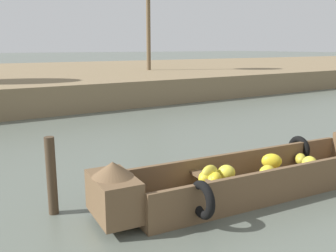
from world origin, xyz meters
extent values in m
plane|color=#596056|center=(0.00, 10.00, 0.00)|extent=(300.00, 300.00, 0.00)
cube|color=#7F6B4C|center=(0.00, 23.60, 0.52)|extent=(160.00, 20.00, 1.04)
cube|color=brown|center=(0.27, 4.95, 0.06)|extent=(4.62, 1.54, 0.12)
cube|color=brown|center=(0.32, 5.44, 0.34)|extent=(4.52, 0.55, 0.44)
cube|color=brown|center=(0.21, 4.45, 0.34)|extent=(4.52, 0.55, 0.44)
cube|color=brown|center=(-2.25, 5.21, 0.40)|extent=(0.61, 0.97, 0.56)
cone|color=brown|center=(-2.25, 5.21, 0.78)|extent=(0.61, 0.61, 0.20)
cube|color=brown|center=(-0.70, 5.05, 0.36)|extent=(0.30, 0.99, 0.05)
torus|color=black|center=(1.84, 5.41, 0.38)|extent=(0.17, 0.53, 0.52)
torus|color=black|center=(-1.31, 4.49, 0.38)|extent=(0.17, 0.53, 0.52)
ellipsoid|color=yellow|center=(-0.65, 5.05, 0.36)|extent=(0.29, 0.32, 0.20)
ellipsoid|color=yellow|center=(1.23, 4.71, 0.37)|extent=(0.34, 0.35, 0.27)
ellipsoid|color=gold|center=(1.08, 4.57, 0.37)|extent=(0.32, 0.31, 0.26)
ellipsoid|color=yellow|center=(0.14, 4.69, 0.42)|extent=(0.30, 0.25, 0.24)
ellipsoid|color=yellow|center=(-0.34, 5.09, 0.40)|extent=(0.37, 0.37, 0.25)
ellipsoid|color=gold|center=(1.55, 5.14, 0.30)|extent=(0.36, 0.35, 0.21)
ellipsoid|color=yellow|center=(-0.70, 5.16, 0.36)|extent=(0.35, 0.31, 0.22)
ellipsoid|color=yellow|center=(-0.63, 5.02, 0.38)|extent=(0.31, 0.31, 0.20)
ellipsoid|color=gold|center=(-0.63, 5.15, 0.42)|extent=(0.34, 0.22, 0.28)
ellipsoid|color=yellow|center=(0.58, 4.99, 0.46)|extent=(0.39, 0.38, 0.26)
cube|color=#473323|center=(7.36, 16.87, 0.06)|extent=(3.03, 4.47, 0.12)
cube|color=#473323|center=(7.84, 16.63, 0.32)|extent=(2.07, 3.98, 0.40)
cube|color=#473323|center=(6.89, 17.11, 0.32)|extent=(2.07, 3.98, 0.40)
cube|color=#234C9E|center=(7.84, 16.63, 0.55)|extent=(2.09, 3.99, 0.05)
cube|color=#234C9E|center=(6.89, 17.11, 0.55)|extent=(2.09, 3.99, 0.05)
cube|color=#473323|center=(6.22, 14.61, 0.40)|extent=(1.16, 1.01, 0.56)
cone|color=#473323|center=(6.22, 14.61, 0.78)|extent=(0.75, 0.75, 0.20)
cube|color=#473323|center=(8.51, 19.13, 0.40)|extent=(1.16, 1.01, 0.56)
cone|color=#473323|center=(8.51, 19.13, 0.78)|extent=(0.75, 0.75, 0.20)
cube|color=#473323|center=(7.79, 17.71, 0.34)|extent=(1.02, 0.65, 0.05)
torus|color=black|center=(7.28, 15.25, 0.36)|extent=(0.52, 0.34, 0.52)
torus|color=black|center=(7.45, 18.49, 0.36)|extent=(0.52, 0.34, 0.52)
cylinder|color=brown|center=(6.87, 19.78, 3.39)|extent=(0.24, 0.24, 4.70)
cylinder|color=#423323|center=(-2.84, 5.98, 0.57)|extent=(0.14, 0.14, 1.14)
camera|label=1|loc=(-4.22, 0.88, 2.36)|focal=40.02mm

